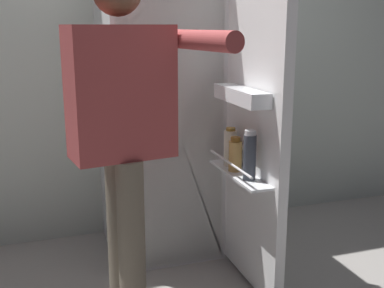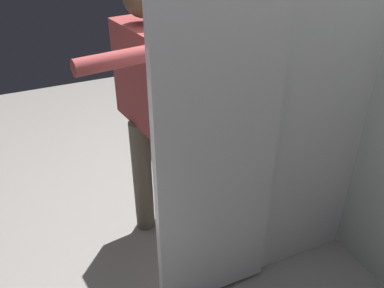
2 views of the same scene
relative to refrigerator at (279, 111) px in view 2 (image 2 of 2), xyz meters
The scene contains 4 objects.
ground_plane 1.00m from the refrigerator, 93.05° to the right, with size 5.97×5.97×0.00m, color gray.
kitchen_wall 0.55m from the refrigerator, 93.77° to the left, with size 4.40×0.10×2.49m, color beige.
refrigerator is the anchor object (origin of this frame).
person 0.74m from the refrigerator, 119.16° to the right, with size 0.60×0.69×1.57m.
Camera 2 is at (1.69, -0.79, 1.91)m, focal length 38.27 mm.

